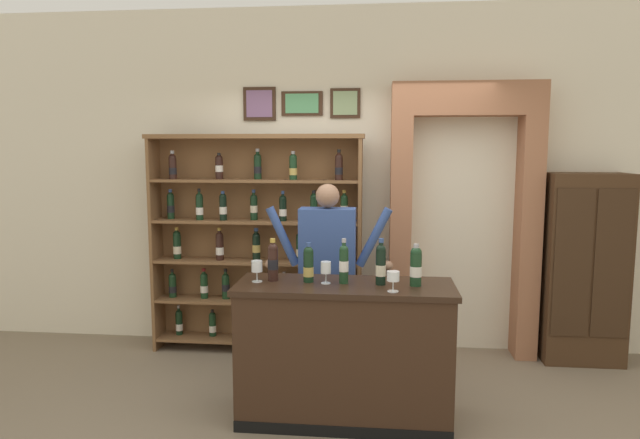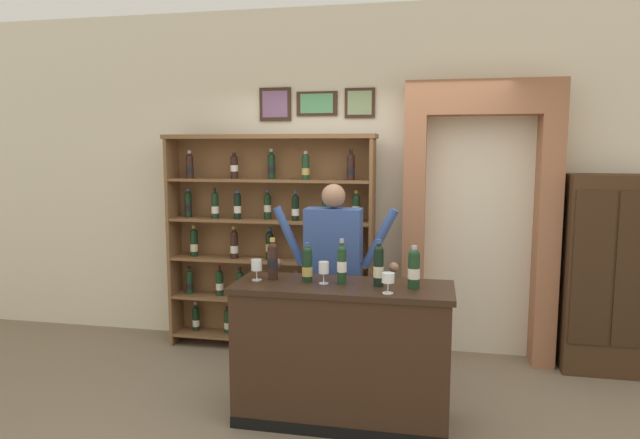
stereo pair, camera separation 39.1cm
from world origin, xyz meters
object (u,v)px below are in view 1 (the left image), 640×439
Objects in this scene: tasting_counter at (344,352)px; side_cabinet at (583,268)px; tasting_bottle_riserva at (344,263)px; tasting_bottle_super_tuscan at (416,266)px; tasting_bottle_brunello at (273,261)px; wine_glass_right at (393,277)px; wine_glass_left at (257,268)px; wine_shelf at (257,239)px; tasting_bottle_vin_santo at (381,264)px; tasting_bottle_bianco at (308,264)px; wine_glass_center at (326,269)px; shopkeeper at (328,261)px.

side_cabinet is at bearing 33.20° from tasting_counter.
tasting_bottle_riserva is 0.50m from tasting_bottle_super_tuscan.
wine_glass_right is (0.85, -0.23, -0.05)m from tasting_bottle_brunello.
wine_glass_left is (-1.11, 0.01, -0.04)m from tasting_bottle_super_tuscan.
wine_shelf is 13.48× the size of wine_glass_left.
tasting_bottle_brunello is 0.12m from wine_glass_left.
tasting_bottle_vin_santo is at bearing 0.38° from wine_glass_left.
tasting_bottle_brunello is 1.04× the size of tasting_bottle_super_tuscan.
wine_glass_center is at bearing -15.35° from tasting_bottle_bianco.
wine_glass_right is (0.33, -0.18, 0.59)m from tasting_counter.
side_cabinet reaches higher than wine_glass_left.
shopkeeper is 5.42× the size of tasting_bottle_brunello.
wine_shelf is 13.18× the size of wine_glass_center.
tasting_bottle_brunello is at bearing 176.78° from tasting_bottle_riserva.
tasting_bottle_bianco is (-0.26, 0.04, 0.62)m from tasting_counter.
wine_shelf is at bearing 120.59° from wine_glass_center.
tasting_bottle_riserva is 0.98× the size of tasting_bottle_vin_santo.
tasting_counter is 4.70× the size of tasting_bottle_vin_santo.
shopkeeper is 10.57× the size of wine_glass_center.
tasting_counter is (0.91, -1.32, -0.58)m from wine_shelf.
shopkeeper is 0.76m from tasting_bottle_vin_santo.
side_cabinet is 2.37m from shopkeeper.
shopkeeper is 12.00× the size of wine_glass_right.
side_cabinet is at bearing 31.56° from wine_glass_center.
tasting_bottle_vin_santo reaches higher than wine_glass_right.
wine_glass_right is at bearing -28.38° from tasting_counter.
shopkeeper is at bearing 124.48° from tasting_bottle_vin_santo.
wine_glass_left is at bearing -125.31° from shopkeeper.
wine_glass_center is at bearing -148.44° from side_cabinet.
wine_shelf reaches higher than tasting_bottle_vin_santo.
tasting_bottle_vin_santo reaches higher than wine_glass_center.
wine_glass_center is (-0.13, 0.00, 0.60)m from tasting_counter.
tasting_bottle_bianco is at bearing 160.01° from wine_glass_right.
wine_shelf is 1.53m from wine_glass_center.
tasting_bottle_riserva reaches higher than wine_glass_left.
wine_shelf is at bearing 131.54° from tasting_bottle_vin_santo.
tasting_bottle_vin_santo reaches higher than tasting_bottle_super_tuscan.
tasting_counter is 0.70m from wine_glass_right.
tasting_bottle_bianco is 0.37m from wine_glass_left.
tasting_bottle_bianco is at bearing -2.86° from tasting_bottle_brunello.
tasting_bottle_riserva is at bearing 1.67° from wine_glass_left.
shopkeeper is 0.64m from tasting_bottle_riserva.
shopkeeper is 5.18× the size of tasting_bottle_riserva.
tasting_counter is 0.69m from tasting_bottle_vin_santo.
wine_glass_left is (-0.44, -0.63, 0.07)m from shopkeeper.
wine_glass_left is (-0.49, 0.00, -0.00)m from wine_glass_center.
tasting_bottle_brunello is 0.26m from tasting_bottle_bianco.
tasting_bottle_brunello is at bearing -153.22° from side_cabinet.
tasting_counter is at bearing -74.17° from shopkeeper.
tasting_bottle_brunello is 0.88m from wine_glass_right.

